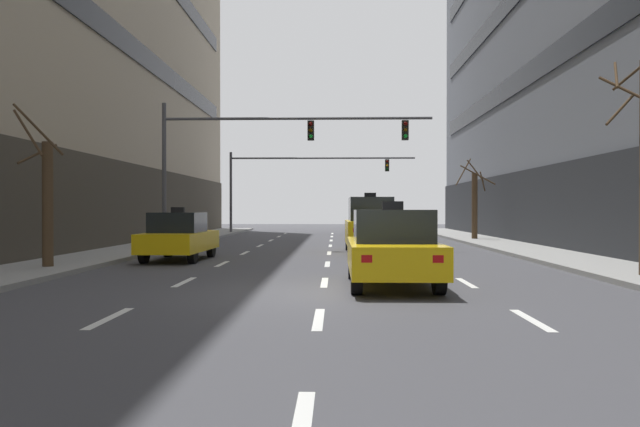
# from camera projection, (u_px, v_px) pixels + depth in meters

# --- Properties ---
(ground_plane) EXTENTS (120.00, 120.00, 0.00)m
(ground_plane) POSITION_uv_depth(u_px,v_px,m) (323.00, 294.00, 13.03)
(ground_plane) COLOR #424247
(lane_stripe_l1_s3) EXTENTS (0.16, 2.00, 0.01)m
(lane_stripe_l1_s3) POSITION_uv_depth(u_px,v_px,m) (109.00, 318.00, 10.11)
(lane_stripe_l1_s3) COLOR silver
(lane_stripe_l1_s3) RESTS_ON ground
(lane_stripe_l1_s4) EXTENTS (0.16, 2.00, 0.01)m
(lane_stripe_l1_s4) POSITION_uv_depth(u_px,v_px,m) (184.00, 282.00, 15.11)
(lane_stripe_l1_s4) COLOR silver
(lane_stripe_l1_s4) RESTS_ON ground
(lane_stripe_l1_s5) EXTENTS (0.16, 2.00, 0.01)m
(lane_stripe_l1_s5) POSITION_uv_depth(u_px,v_px,m) (222.00, 264.00, 20.11)
(lane_stripe_l1_s5) COLOR silver
(lane_stripe_l1_s5) RESTS_ON ground
(lane_stripe_l1_s6) EXTENTS (0.16, 2.00, 0.01)m
(lane_stripe_l1_s6) POSITION_uv_depth(u_px,v_px,m) (245.00, 253.00, 25.11)
(lane_stripe_l1_s6) COLOR silver
(lane_stripe_l1_s6) RESTS_ON ground
(lane_stripe_l1_s7) EXTENTS (0.16, 2.00, 0.01)m
(lane_stripe_l1_s7) POSITION_uv_depth(u_px,v_px,m) (260.00, 246.00, 30.11)
(lane_stripe_l1_s7) COLOR silver
(lane_stripe_l1_s7) RESTS_ON ground
(lane_stripe_l1_s8) EXTENTS (0.16, 2.00, 0.01)m
(lane_stripe_l1_s8) POSITION_uv_depth(u_px,v_px,m) (271.00, 240.00, 35.11)
(lane_stripe_l1_s8) COLOR silver
(lane_stripe_l1_s8) RESTS_ON ground
(lane_stripe_l1_s9) EXTENTS (0.16, 2.00, 0.01)m
(lane_stripe_l1_s9) POSITION_uv_depth(u_px,v_px,m) (279.00, 236.00, 40.10)
(lane_stripe_l1_s9) COLOR silver
(lane_stripe_l1_s9) RESTS_ON ground
(lane_stripe_l1_s10) EXTENTS (0.16, 2.00, 0.01)m
(lane_stripe_l1_s10) POSITION_uv_depth(u_px,v_px,m) (285.00, 233.00, 45.10)
(lane_stripe_l1_s10) COLOR silver
(lane_stripe_l1_s10) RESTS_ON ground
(lane_stripe_l2_s3) EXTENTS (0.16, 2.00, 0.01)m
(lane_stripe_l2_s3) POSITION_uv_depth(u_px,v_px,m) (319.00, 319.00, 10.03)
(lane_stripe_l2_s3) COLOR silver
(lane_stripe_l2_s3) RESTS_ON ground
(lane_stripe_l2_s4) EXTENTS (0.16, 2.00, 0.01)m
(lane_stripe_l2_s4) POSITION_uv_depth(u_px,v_px,m) (325.00, 282.00, 15.02)
(lane_stripe_l2_s4) COLOR silver
(lane_stripe_l2_s4) RESTS_ON ground
(lane_stripe_l2_s5) EXTENTS (0.16, 2.00, 0.01)m
(lane_stripe_l2_s5) POSITION_uv_depth(u_px,v_px,m) (327.00, 264.00, 20.02)
(lane_stripe_l2_s5) COLOR silver
(lane_stripe_l2_s5) RESTS_ON ground
(lane_stripe_l2_s6) EXTENTS (0.16, 2.00, 0.01)m
(lane_stripe_l2_s6) POSITION_uv_depth(u_px,v_px,m) (329.00, 253.00, 25.02)
(lane_stripe_l2_s6) COLOR silver
(lane_stripe_l2_s6) RESTS_ON ground
(lane_stripe_l2_s7) EXTENTS (0.16, 2.00, 0.01)m
(lane_stripe_l2_s7) POSITION_uv_depth(u_px,v_px,m) (330.00, 246.00, 30.02)
(lane_stripe_l2_s7) COLOR silver
(lane_stripe_l2_s7) RESTS_ON ground
(lane_stripe_l2_s8) EXTENTS (0.16, 2.00, 0.01)m
(lane_stripe_l2_s8) POSITION_uv_depth(u_px,v_px,m) (331.00, 240.00, 35.02)
(lane_stripe_l2_s8) COLOR silver
(lane_stripe_l2_s8) RESTS_ON ground
(lane_stripe_l2_s9) EXTENTS (0.16, 2.00, 0.01)m
(lane_stripe_l2_s9) POSITION_uv_depth(u_px,v_px,m) (332.00, 237.00, 40.02)
(lane_stripe_l2_s9) COLOR silver
(lane_stripe_l2_s9) RESTS_ON ground
(lane_stripe_l2_s10) EXTENTS (0.16, 2.00, 0.01)m
(lane_stripe_l2_s10) POSITION_uv_depth(u_px,v_px,m) (332.00, 233.00, 45.01)
(lane_stripe_l2_s10) COLOR silver
(lane_stripe_l2_s10) RESTS_ON ground
(lane_stripe_l3_s3) EXTENTS (0.16, 2.00, 0.01)m
(lane_stripe_l3_s3) POSITION_uv_depth(u_px,v_px,m) (532.00, 320.00, 9.94)
(lane_stripe_l3_s3) COLOR silver
(lane_stripe_l3_s3) RESTS_ON ground
(lane_stripe_l3_s4) EXTENTS (0.16, 2.00, 0.01)m
(lane_stripe_l3_s4) POSITION_uv_depth(u_px,v_px,m) (466.00, 283.00, 14.94)
(lane_stripe_l3_s4) COLOR silver
(lane_stripe_l3_s4) RESTS_ON ground
(lane_stripe_l3_s5) EXTENTS (0.16, 2.00, 0.01)m
(lane_stripe_l3_s5) POSITION_uv_depth(u_px,v_px,m) (434.00, 264.00, 19.94)
(lane_stripe_l3_s5) COLOR silver
(lane_stripe_l3_s5) RESTS_ON ground
(lane_stripe_l3_s6) EXTENTS (0.16, 2.00, 0.01)m
(lane_stripe_l3_s6) POSITION_uv_depth(u_px,v_px,m) (414.00, 253.00, 24.93)
(lane_stripe_l3_s6) COLOR silver
(lane_stripe_l3_s6) RESTS_ON ground
(lane_stripe_l3_s7) EXTENTS (0.16, 2.00, 0.01)m
(lane_stripe_l3_s7) POSITION_uv_depth(u_px,v_px,m) (401.00, 246.00, 29.93)
(lane_stripe_l3_s7) COLOR silver
(lane_stripe_l3_s7) RESTS_ON ground
(lane_stripe_l3_s8) EXTENTS (0.16, 2.00, 0.01)m
(lane_stripe_l3_s8) POSITION_uv_depth(u_px,v_px,m) (392.00, 241.00, 34.93)
(lane_stripe_l3_s8) COLOR silver
(lane_stripe_l3_s8) RESTS_ON ground
(lane_stripe_l3_s9) EXTENTS (0.16, 2.00, 0.01)m
(lane_stripe_l3_s9) POSITION_uv_depth(u_px,v_px,m) (385.00, 237.00, 39.93)
(lane_stripe_l3_s9) COLOR silver
(lane_stripe_l3_s9) RESTS_ON ground
(lane_stripe_l3_s10) EXTENTS (0.16, 2.00, 0.01)m
(lane_stripe_l3_s10) POSITION_uv_depth(u_px,v_px,m) (379.00, 233.00, 44.93)
(lane_stripe_l3_s10) COLOR silver
(lane_stripe_l3_s10) RESTS_ON ground
(taxi_driving_0) EXTENTS (1.98, 4.63, 2.42)m
(taxi_driving_0) POSITION_uv_depth(u_px,v_px,m) (370.00, 225.00, 25.31)
(taxi_driving_0) COLOR black
(taxi_driving_0) RESTS_ON ground
(taxi_driving_1) EXTENTS (1.93, 4.43, 1.83)m
(taxi_driving_1) POSITION_uv_depth(u_px,v_px,m) (179.00, 237.00, 21.53)
(taxi_driving_1) COLOR black
(taxi_driving_1) RESTS_ON ground
(taxi_driving_2) EXTENTS (1.95, 4.67, 1.94)m
(taxi_driving_2) POSITION_uv_depth(u_px,v_px,m) (392.00, 249.00, 14.27)
(taxi_driving_2) COLOR black
(taxi_driving_2) RESTS_ON ground
(traffic_signal_0) EXTENTS (11.65, 0.35, 6.21)m
(traffic_signal_0) POSITION_uv_depth(u_px,v_px,m) (261.00, 144.00, 26.97)
(traffic_signal_0) COLOR #4C4C51
(traffic_signal_0) RESTS_ON sidewalk_left
(traffic_signal_1) EXTENTS (13.06, 0.35, 5.64)m
(traffic_signal_1) POSITION_uv_depth(u_px,v_px,m) (295.00, 173.00, 44.12)
(traffic_signal_1) COLOR #4C4C51
(traffic_signal_1) RESTS_ON sidewalk_left
(street_tree_0) EXTENTS (1.60, 1.71, 4.51)m
(street_tree_0) POSITION_uv_depth(u_px,v_px,m) (47.00, 199.00, 17.70)
(street_tree_0) COLOR #4C3823
(street_tree_0) RESTS_ON sidewalk_left
(street_tree_1) EXTENTS (1.97, 2.05, 4.49)m
(street_tree_1) POSITION_uv_depth(u_px,v_px,m) (474.00, 203.00, 34.40)
(street_tree_1) COLOR #4C3823
(street_tree_1) RESTS_ON sidewalk_right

